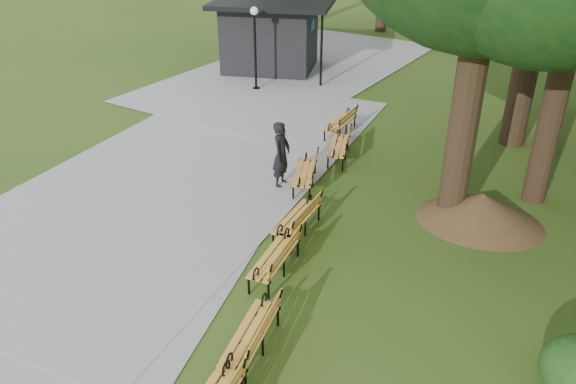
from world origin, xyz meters
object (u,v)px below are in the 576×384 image
at_px(dirt_mound, 481,208).
at_px(bench_4, 305,173).
at_px(bench_1, 251,334).
at_px(bench_5, 338,146).
at_px(kiosk, 270,35).
at_px(bench_3, 297,218).
at_px(lamp_post, 255,32).
at_px(bench_6, 340,122).
at_px(bench_2, 274,257).
at_px(person, 281,155).

xyz_separation_m(dirt_mound, bench_4, (-4.72, 0.11, 0.04)).
xyz_separation_m(bench_1, bench_5, (-1.16, 8.54, 0.00)).
distance_m(kiosk, bench_3, 14.49).
distance_m(lamp_post, bench_4, 9.20).
distance_m(bench_4, bench_6, 4.08).
relative_size(bench_3, bench_5, 1.00).
height_order(bench_2, bench_4, same).
relative_size(kiosk, bench_5, 2.68).
xyz_separation_m(dirt_mound, bench_5, (-4.43, 2.24, 0.04)).
bearing_deg(bench_4, bench_5, 157.30).
relative_size(lamp_post, bench_1, 1.77).
distance_m(person, bench_6, 4.28).
xyz_separation_m(kiosk, bench_2, (6.63, -14.62, -1.15)).
height_order(kiosk, bench_2, kiosk).
bearing_deg(kiosk, bench_1, -78.55).
distance_m(dirt_mound, bench_4, 4.72).
bearing_deg(dirt_mound, bench_1, -117.47).
bearing_deg(kiosk, bench_2, -77.17).
xyz_separation_m(bench_3, bench_5, (-0.43, 4.52, 0.00)).
bearing_deg(bench_4, kiosk, -166.28).
xyz_separation_m(bench_2, bench_4, (-0.88, 4.10, 0.00)).
bearing_deg(dirt_mound, person, -179.42).
bearing_deg(bench_6, bench_3, 12.81).
xyz_separation_m(person, bench_2, (1.51, -3.93, -0.50)).
relative_size(kiosk, dirt_mound, 1.93).
bearing_deg(bench_1, bench_4, -171.66).
height_order(dirt_mound, bench_3, bench_3).
bearing_deg(bench_5, bench_6, -175.77).
height_order(person, bench_1, person).
height_order(person, bench_3, person).
xyz_separation_m(lamp_post, bench_2, (5.92, -11.55, -1.95)).
bearing_deg(bench_5, dirt_mound, 51.16).
bearing_deg(lamp_post, bench_4, -55.96).
height_order(bench_1, bench_4, same).
bearing_deg(dirt_mound, lamp_post, 142.21).
relative_size(lamp_post, bench_3, 1.77).
relative_size(person, bench_6, 0.99).
distance_m(bench_2, bench_6, 8.25).
height_order(bench_4, bench_6, same).
relative_size(bench_5, bench_6, 1.00).
height_order(person, bench_5, person).
xyz_separation_m(dirt_mound, bench_2, (-3.84, -3.99, 0.04)).
relative_size(bench_2, bench_3, 1.00).
height_order(bench_1, bench_6, same).
distance_m(bench_1, bench_6, 10.62).
height_order(dirt_mound, bench_2, bench_2).
bearing_deg(bench_2, bench_1, 13.18).
bearing_deg(bench_5, bench_1, -4.32).
height_order(person, bench_6, person).
bearing_deg(bench_3, bench_4, -159.81).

